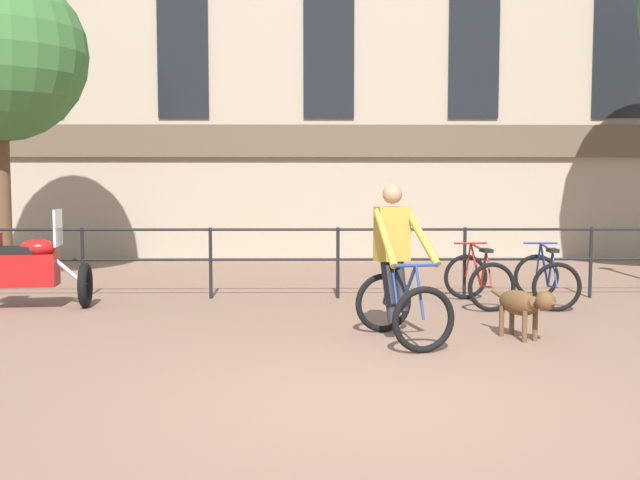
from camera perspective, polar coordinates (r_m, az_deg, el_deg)
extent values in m
plane|color=#7A5B4C|center=(6.03, 3.26, -12.19)|extent=(60.00, 60.00, 0.00)
cylinder|color=black|center=(11.52, -17.62, -1.70)|extent=(0.05, 0.05, 1.05)
cylinder|color=black|center=(11.12, -8.33, -1.75)|extent=(0.05, 0.05, 1.05)
cylinder|color=black|center=(11.03, 1.37, -1.76)|extent=(0.05, 0.05, 1.05)
cylinder|color=black|center=(11.26, 10.96, -1.71)|extent=(0.05, 0.05, 1.05)
cylinder|color=black|center=(11.78, 19.92, -1.63)|extent=(0.05, 0.05, 1.05)
cylinder|color=black|center=(10.99, 1.38, 0.81)|extent=(15.00, 0.04, 0.04)
cylinder|color=black|center=(11.03, 1.37, -1.49)|extent=(15.00, 0.04, 0.04)
cube|color=brown|center=(16.43, 0.67, 7.56)|extent=(17.10, 0.12, 0.70)
torus|color=black|center=(7.63, 7.90, -6.04)|extent=(0.67, 0.25, 0.68)
torus|color=black|center=(8.62, 4.86, -4.78)|extent=(0.67, 0.25, 0.68)
cylinder|color=navy|center=(7.97, 6.64, -3.83)|extent=(0.17, 0.48, 0.60)
cylinder|color=navy|center=(8.28, 5.74, -3.75)|extent=(0.10, 0.23, 0.52)
cylinder|color=navy|center=(8.03, 6.38, -1.93)|extent=(0.22, 0.65, 0.10)
cylinder|color=navy|center=(8.43, 5.41, -5.18)|extent=(0.15, 0.43, 0.08)
cylinder|color=navy|center=(8.48, 5.17, -3.37)|extent=(0.10, 0.26, 0.47)
cylinder|color=navy|center=(7.67, 7.61, -3.97)|extent=(0.09, 0.22, 0.54)
cylinder|color=navy|center=(7.73, 7.33, -1.94)|extent=(0.47, 0.16, 0.03)
cube|color=black|center=(8.34, 5.49, -1.78)|extent=(0.18, 0.26, 0.05)
cube|color=#AD8933|center=(8.31, 5.51, 0.48)|extent=(0.41, 0.31, 0.60)
sphere|color=#A87A5B|center=(8.29, 5.53, 3.52)|extent=(0.22, 0.22, 0.22)
cylinder|color=#AD8933|center=(7.92, 5.00, 0.19)|extent=(0.21, 0.72, 0.60)
cylinder|color=#AD8933|center=(8.09, 7.77, 0.25)|extent=(0.33, 0.69, 0.60)
cylinder|color=black|center=(8.26, 5.28, -3.95)|extent=(0.21, 0.32, 0.69)
cylinder|color=black|center=(8.30, 6.19, -3.49)|extent=(0.16, 0.32, 0.58)
ellipsoid|color=brown|center=(8.52, 14.89, -4.64)|extent=(0.47, 0.61, 0.27)
cylinder|color=brown|center=(8.35, 15.95, -4.70)|extent=(0.20, 0.20, 0.16)
sphere|color=brown|center=(8.22, 16.81, -4.47)|extent=(0.21, 0.21, 0.21)
cone|color=brown|center=(8.16, 17.28, -4.65)|extent=(0.16, 0.17, 0.12)
cylinder|color=brown|center=(8.76, 13.38, -4.00)|extent=(0.13, 0.19, 0.10)
cylinder|color=brown|center=(8.38, 15.32, -6.37)|extent=(0.06, 0.06, 0.34)
cylinder|color=brown|center=(8.48, 16.07, -6.26)|extent=(0.06, 0.06, 0.34)
cylinder|color=brown|center=(8.64, 13.67, -6.01)|extent=(0.06, 0.06, 0.34)
cylinder|color=brown|center=(8.74, 14.41, -5.91)|extent=(0.06, 0.06, 0.34)
torus|color=black|center=(10.74, -17.46, -3.29)|extent=(0.19, 0.63, 0.62)
cube|color=maroon|center=(10.89, -21.67, -2.13)|extent=(0.93, 0.50, 0.44)
ellipsoid|color=maroon|center=(10.81, -20.69, -0.55)|extent=(0.51, 0.37, 0.24)
cube|color=black|center=(10.89, -22.27, -0.72)|extent=(0.59, 0.36, 0.10)
cylinder|color=#B2B2B7|center=(10.76, -18.55, -2.31)|extent=(0.45, 0.11, 0.41)
cube|color=silver|center=(10.73, -19.35, 0.89)|extent=(0.08, 0.44, 0.50)
torus|color=black|center=(11.15, 11.04, -2.78)|extent=(0.66, 0.14, 0.66)
torus|color=black|center=(10.18, 12.96, -3.51)|extent=(0.66, 0.14, 0.66)
cylinder|color=maroon|center=(10.74, 11.77, -1.83)|extent=(0.09, 0.47, 0.58)
cylinder|color=maroon|center=(10.45, 12.35, -2.19)|extent=(0.06, 0.22, 0.51)
cylinder|color=maroon|center=(10.63, 11.96, -0.56)|extent=(0.11, 0.63, 0.10)
cylinder|color=maroon|center=(10.37, 12.54, -3.49)|extent=(0.08, 0.42, 0.07)
cylinder|color=maroon|center=(10.25, 12.75, -2.19)|extent=(0.05, 0.25, 0.46)
cylinder|color=maroon|center=(11.04, 11.22, -1.52)|extent=(0.05, 0.21, 0.52)
cylinder|color=maroon|center=(10.92, 11.40, -0.24)|extent=(0.48, 0.09, 0.03)
cube|color=black|center=(10.34, 12.55, -0.78)|extent=(0.15, 0.25, 0.05)
torus|color=black|center=(11.42, 16.15, -2.71)|extent=(0.66, 0.09, 0.66)
torus|color=black|center=(10.41, 17.59, -3.43)|extent=(0.66, 0.09, 0.66)
cylinder|color=navy|center=(11.00, 16.71, -1.78)|extent=(0.05, 0.47, 0.58)
cylinder|color=navy|center=(10.70, 17.14, -2.14)|extent=(0.04, 0.22, 0.51)
cylinder|color=navy|center=(10.88, 16.87, -0.54)|extent=(0.06, 0.63, 0.10)
cylinder|color=navy|center=(10.61, 17.28, -3.41)|extent=(0.04, 0.42, 0.07)
cylinder|color=navy|center=(10.49, 17.45, -2.14)|extent=(0.03, 0.25, 0.46)
cylinder|color=navy|center=(11.30, 16.30, -1.48)|extent=(0.03, 0.21, 0.52)
cylinder|color=navy|center=(11.18, 16.45, -0.23)|extent=(0.48, 0.05, 0.03)
cube|color=black|center=(10.58, 17.31, -0.76)|extent=(0.13, 0.24, 0.05)
cylinder|color=brown|center=(13.51, -23.02, 3.23)|extent=(0.26, 0.26, 3.02)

